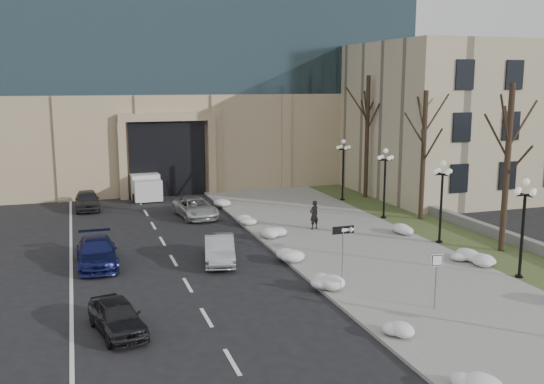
{
  "coord_description": "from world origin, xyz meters",
  "views": [
    {
      "loc": [
        -11.05,
        -16.01,
        9.09
      ],
      "look_at": [
        -1.54,
        12.86,
        3.5
      ],
      "focal_mm": 40.0,
      "sensor_mm": 36.0,
      "label": 1
    }
  ],
  "objects_px": {
    "car_a": "(117,317)",
    "car_c": "(97,252)",
    "keep_sign": "(436,269)",
    "lamppost_c": "(385,174)",
    "lamppost_d": "(343,162)",
    "one_way_sign": "(347,237)",
    "lamppost_b": "(442,191)",
    "lamppost_a": "(524,215)",
    "car_e": "(87,200)",
    "pedestrian": "(314,215)",
    "car_d": "(196,208)",
    "car_b": "(219,249)",
    "box_truck": "(143,184)"
  },
  "relations": [
    {
      "from": "car_d",
      "to": "lamppost_a",
      "type": "bearing_deg",
      "value": -62.05
    },
    {
      "from": "car_c",
      "to": "one_way_sign",
      "type": "xyz_separation_m",
      "value": [
        10.35,
        -6.97,
        1.67
      ]
    },
    {
      "from": "lamppost_c",
      "to": "lamppost_d",
      "type": "relative_size",
      "value": 1.0
    },
    {
      "from": "lamppost_b",
      "to": "lamppost_c",
      "type": "height_order",
      "value": "same"
    },
    {
      "from": "car_e",
      "to": "lamppost_d",
      "type": "relative_size",
      "value": 0.86
    },
    {
      "from": "pedestrian",
      "to": "one_way_sign",
      "type": "bearing_deg",
      "value": 55.15
    },
    {
      "from": "lamppost_a",
      "to": "car_b",
      "type": "bearing_deg",
      "value": 151.1
    },
    {
      "from": "lamppost_d",
      "to": "car_d",
      "type": "bearing_deg",
      "value": -170.54
    },
    {
      "from": "pedestrian",
      "to": "car_b",
      "type": "bearing_deg",
      "value": 12.94
    },
    {
      "from": "pedestrian",
      "to": "box_truck",
      "type": "height_order",
      "value": "box_truck"
    },
    {
      "from": "one_way_sign",
      "to": "lamppost_a",
      "type": "xyz_separation_m",
      "value": [
        8.19,
        -1.38,
        0.71
      ]
    },
    {
      "from": "lamppost_c",
      "to": "lamppost_d",
      "type": "xyz_separation_m",
      "value": [
        0.0,
        6.5,
        0.0
      ]
    },
    {
      "from": "car_a",
      "to": "car_e",
      "type": "xyz_separation_m",
      "value": [
        -0.44,
        22.87,
        0.07
      ]
    },
    {
      "from": "pedestrian",
      "to": "lamppost_b",
      "type": "height_order",
      "value": "lamppost_b"
    },
    {
      "from": "keep_sign",
      "to": "lamppost_c",
      "type": "height_order",
      "value": "lamppost_c"
    },
    {
      "from": "one_way_sign",
      "to": "lamppost_a",
      "type": "distance_m",
      "value": 8.34
    },
    {
      "from": "car_e",
      "to": "lamppost_c",
      "type": "distance_m",
      "value": 21.03
    },
    {
      "from": "one_way_sign",
      "to": "lamppost_c",
      "type": "distance_m",
      "value": 14.24
    },
    {
      "from": "pedestrian",
      "to": "lamppost_a",
      "type": "xyz_separation_m",
      "value": [
        5.56,
        -11.61,
        2.07
      ]
    },
    {
      "from": "box_truck",
      "to": "lamppost_a",
      "type": "bearing_deg",
      "value": -63.39
    },
    {
      "from": "car_b",
      "to": "car_d",
      "type": "xyz_separation_m",
      "value": [
        0.86,
        10.58,
        -0.04
      ]
    },
    {
      "from": "one_way_sign",
      "to": "lamppost_b",
      "type": "bearing_deg",
      "value": 30.82
    },
    {
      "from": "car_d",
      "to": "car_c",
      "type": "bearing_deg",
      "value": -132.32
    },
    {
      "from": "car_c",
      "to": "car_d",
      "type": "height_order",
      "value": "car_c"
    },
    {
      "from": "lamppost_c",
      "to": "lamppost_b",
      "type": "bearing_deg",
      "value": -90.0
    },
    {
      "from": "pedestrian",
      "to": "one_way_sign",
      "type": "distance_m",
      "value": 10.65
    },
    {
      "from": "lamppost_d",
      "to": "lamppost_a",
      "type": "bearing_deg",
      "value": -90.0
    },
    {
      "from": "car_b",
      "to": "car_e",
      "type": "xyz_separation_m",
      "value": [
        -6.02,
        15.5,
        0.01
      ]
    },
    {
      "from": "lamppost_b",
      "to": "lamppost_a",
      "type": "bearing_deg",
      "value": -90.0
    },
    {
      "from": "lamppost_b",
      "to": "car_e",
      "type": "bearing_deg",
      "value": 139.4
    },
    {
      "from": "one_way_sign",
      "to": "lamppost_c",
      "type": "relative_size",
      "value": 0.6
    },
    {
      "from": "car_b",
      "to": "lamppost_a",
      "type": "relative_size",
      "value": 0.88
    },
    {
      "from": "pedestrian",
      "to": "lamppost_b",
      "type": "xyz_separation_m",
      "value": [
        5.56,
        -5.11,
        2.07
      ]
    },
    {
      "from": "pedestrian",
      "to": "lamppost_d",
      "type": "height_order",
      "value": "lamppost_d"
    },
    {
      "from": "pedestrian",
      "to": "keep_sign",
      "type": "relative_size",
      "value": 0.75
    },
    {
      "from": "keep_sign",
      "to": "lamppost_a",
      "type": "xyz_separation_m",
      "value": [
        5.97,
        2.2,
        1.33
      ]
    },
    {
      "from": "keep_sign",
      "to": "lamppost_b",
      "type": "relative_size",
      "value": 0.5
    },
    {
      "from": "car_b",
      "to": "lamppost_b",
      "type": "height_order",
      "value": "lamppost_b"
    },
    {
      "from": "car_b",
      "to": "lamppost_a",
      "type": "distance_m",
      "value": 14.61
    },
    {
      "from": "car_a",
      "to": "car_c",
      "type": "relative_size",
      "value": 0.78
    },
    {
      "from": "car_e",
      "to": "one_way_sign",
      "type": "height_order",
      "value": "one_way_sign"
    },
    {
      "from": "keep_sign",
      "to": "lamppost_c",
      "type": "xyz_separation_m",
      "value": [
        5.97,
        15.2,
        1.33
      ]
    },
    {
      "from": "box_truck",
      "to": "car_d",
      "type": "bearing_deg",
      "value": -76.03
    },
    {
      "from": "car_d",
      "to": "box_truck",
      "type": "bearing_deg",
      "value": 99.84
    },
    {
      "from": "car_a",
      "to": "car_e",
      "type": "bearing_deg",
      "value": 78.94
    },
    {
      "from": "car_c",
      "to": "lamppost_c",
      "type": "distance_m",
      "value": 19.27
    },
    {
      "from": "box_truck",
      "to": "lamppost_d",
      "type": "distance_m",
      "value": 15.97
    },
    {
      "from": "car_e",
      "to": "lamppost_a",
      "type": "bearing_deg",
      "value": -50.75
    },
    {
      "from": "keep_sign",
      "to": "lamppost_a",
      "type": "height_order",
      "value": "lamppost_a"
    },
    {
      "from": "pedestrian",
      "to": "lamppost_a",
      "type": "distance_m",
      "value": 13.03
    }
  ]
}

